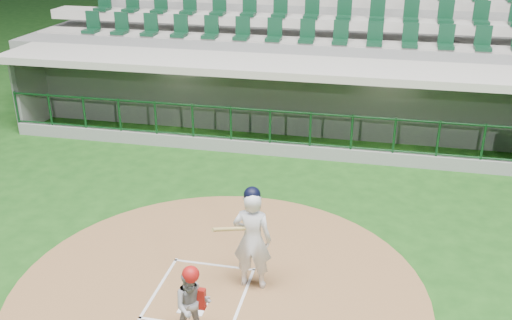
{
  "coord_description": "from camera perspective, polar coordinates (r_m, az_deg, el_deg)",
  "views": [
    {
      "loc": [
        2.65,
        -7.98,
        6.02
      ],
      "look_at": [
        0.35,
        2.6,
        1.3
      ],
      "focal_mm": 40.0,
      "sensor_mm": 36.0,
      "label": 1
    }
  ],
  "objects": [
    {
      "name": "seating_deck",
      "position": [
        19.62,
        4.23,
        9.94
      ],
      "size": [
        17.0,
        6.72,
        5.15
      ],
      "color": "slate",
      "rests_on": "ground"
    },
    {
      "name": "ground",
      "position": [
        10.34,
        -5.07,
        -12.15
      ],
      "size": [
        120.0,
        120.0,
        0.0
      ],
      "primitive_type": "plane",
      "color": "#174614",
      "rests_on": "ground"
    },
    {
      "name": "batter_box_chalk",
      "position": [
        10.1,
        -5.58,
        -13.04
      ],
      "size": [
        1.55,
        1.8,
        0.01
      ],
      "color": "white",
      "rests_on": "ground"
    },
    {
      "name": "dugout_structure",
      "position": [
        16.78,
        3.22,
        5.97
      ],
      "size": [
        16.4,
        3.7,
        3.0
      ],
      "color": "slate",
      "rests_on": "ground"
    },
    {
      "name": "dirt_circle",
      "position": [
        10.11,
        -3.74,
        -13.0
      ],
      "size": [
        7.2,
        7.2,
        0.01
      ],
      "primitive_type": "cylinder",
      "color": "brown",
      "rests_on": "ground"
    },
    {
      "name": "catcher",
      "position": [
        8.86,
        -6.39,
        -14.03
      ],
      "size": [
        0.71,
        0.65,
        1.27
      ],
      "color": "gray",
      "rests_on": "dirt_circle"
    },
    {
      "name": "batter",
      "position": [
        9.72,
        -0.39,
        -7.81
      ],
      "size": [
        0.87,
        0.87,
        1.91
      ],
      "color": "white",
      "rests_on": "dirt_circle"
    },
    {
      "name": "home_plate",
      "position": [
        9.8,
        -6.31,
        -14.36
      ],
      "size": [
        0.43,
        0.43,
        0.02
      ],
      "primitive_type": "cube",
      "color": "white",
      "rests_on": "dirt_circle"
    }
  ]
}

